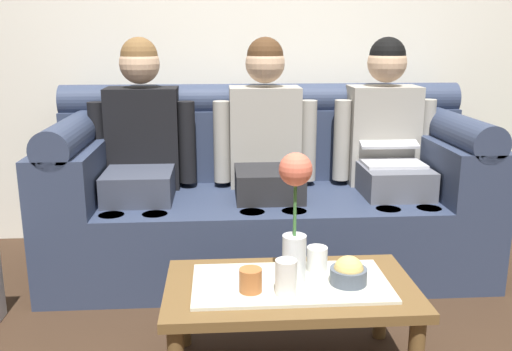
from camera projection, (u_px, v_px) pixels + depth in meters
The scene contains 10 objects.
couch at pixel (266, 198), 3.02m from camera, with size 2.24×0.88×0.96m.
person_left at pixel (141, 148), 2.90m from camera, with size 0.56×0.67×1.22m.
person_middle at pixel (266, 146), 2.95m from camera, with size 0.56×0.67×1.22m.
person_right at pixel (388, 144), 2.99m from camera, with size 0.56×0.67×1.22m.
coffee_table at pixel (290, 295), 2.04m from camera, with size 0.91×0.52×0.36m.
flower_vase at pixel (295, 210), 1.97m from camera, with size 0.12×0.12×0.48m.
snack_bowl at pixel (348, 273), 2.00m from camera, with size 0.13×0.13×0.11m.
cup_near_left at pixel (317, 259), 2.11m from camera, with size 0.08×0.08×0.09m, color white.
cup_near_right at pixel (286, 277), 1.91m from camera, with size 0.08×0.08×0.13m, color white.
cup_far_center at pixel (251, 280), 1.94m from camera, with size 0.08×0.08×0.08m, color #B26633.
Camera 1 is at (-0.25, -1.72, 1.23)m, focal length 39.04 mm.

